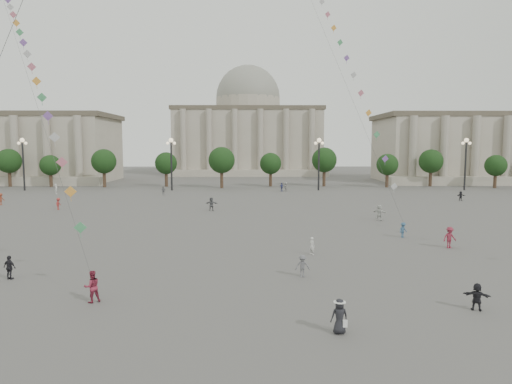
{
  "coord_description": "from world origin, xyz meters",
  "views": [
    {
      "loc": [
        1.51,
        -22.79,
        9.0
      ],
      "look_at": [
        1.77,
        12.0,
        5.49
      ],
      "focal_mm": 32.0,
      "sensor_mm": 36.0,
      "label": 1
    }
  ],
  "objects": [
    {
      "name": "ground",
      "position": [
        0.0,
        0.0,
        0.0
      ],
      "size": [
        360.0,
        360.0,
        0.0
      ],
      "primitive_type": "plane",
      "color": "#54524F",
      "rests_on": "ground"
    },
    {
      "name": "hall_central",
      "position": [
        0.0,
        129.22,
        14.23
      ],
      "size": [
        48.3,
        34.3,
        35.5
      ],
      "color": "#A29A88",
      "rests_on": "ground"
    },
    {
      "name": "tree_row",
      "position": [
        0.0,
        78.0,
        5.39
      ],
      "size": [
        137.12,
        5.12,
        8.0
      ],
      "color": "#36291B",
      "rests_on": "ground"
    },
    {
      "name": "lamp_post_far_west",
      "position": [
        -45.0,
        70.0,
        7.35
      ],
      "size": [
        2.0,
        0.9,
        10.65
      ],
      "color": "#262628",
      "rests_on": "ground"
    },
    {
      "name": "lamp_post_mid_west",
      "position": [
        -15.0,
        70.0,
        7.35
      ],
      "size": [
        2.0,
        0.9,
        10.65
      ],
      "color": "#262628",
      "rests_on": "ground"
    },
    {
      "name": "lamp_post_mid_east",
      "position": [
        15.0,
        70.0,
        7.35
      ],
      "size": [
        2.0,
        0.9,
        10.65
      ],
      "color": "#262628",
      "rests_on": "ground"
    },
    {
      "name": "lamp_post_far_east",
      "position": [
        45.0,
        70.0,
        7.35
      ],
      "size": [
        2.0,
        0.9,
        10.65
      ],
      "color": "#262628",
      "rests_on": "ground"
    },
    {
      "name": "person_crowd_0",
      "position": [
        7.33,
        68.0,
        0.86
      ],
      "size": [
        1.04,
        0.98,
        1.73
      ],
      "primitive_type": "imported",
      "rotation": [
        0.0,
        0.0,
        0.71
      ],
      "color": "#383E7E",
      "rests_on": "ground"
    },
    {
      "name": "person_crowd_2",
      "position": [
        -37.09,
        46.79,
        0.92
      ],
      "size": [
        1.15,
        1.37,
        1.84
      ],
      "primitive_type": "imported",
      "rotation": [
        0.0,
        0.0,
        1.1
      ],
      "color": "brown",
      "rests_on": "ground"
    },
    {
      "name": "person_crowd_3",
      "position": [
        13.83,
        1.42,
        0.77
      ],
      "size": [
        1.48,
        0.99,
        1.53
      ],
      "primitive_type": "imported",
      "rotation": [
        0.0,
        0.0,
        2.73
      ],
      "color": "black",
      "rests_on": "ground"
    },
    {
      "name": "person_crowd_4",
      "position": [
        8.09,
        68.0,
        0.94
      ],
      "size": [
        1.29,
        1.81,
        1.88
      ],
      "primitive_type": "imported",
      "rotation": [
        0.0,
        0.0,
        4.24
      ],
      "color": "#B1B1AD",
      "rests_on": "ground"
    },
    {
      "name": "person_crowd_6",
      "position": [
        4.95,
        7.93,
        0.77
      ],
      "size": [
        1.0,
        0.58,
        1.54
      ],
      "primitive_type": "imported",
      "rotation": [
        0.0,
        0.0,
        0.0
      ],
      "color": "#5E5D62",
      "rests_on": "ground"
    },
    {
      "name": "person_crowd_7",
      "position": [
        16.89,
        31.81,
        0.97
      ],
      "size": [
        1.76,
        1.56,
        1.93
      ],
      "primitive_type": "imported",
      "rotation": [
        0.0,
        0.0,
        2.47
      ],
      "color": "silver",
      "rests_on": "ground"
    },
    {
      "name": "person_crowd_8",
      "position": [
        18.95,
        16.77,
        0.95
      ],
      "size": [
        1.35,
        0.96,
        1.9
      ],
      "primitive_type": "imported",
      "rotation": [
        0.0,
        0.0,
        0.22
      ],
      "color": "maroon",
      "rests_on": "ground"
    },
    {
      "name": "person_crowd_9",
      "position": [
        35.96,
        51.86,
        0.8
      ],
      "size": [
        1.54,
        0.73,
        1.59
      ],
      "primitive_type": "imported",
      "rotation": [
        0.0,
        0.0,
        0.19
      ],
      "color": "black",
      "rests_on": "ground"
    },
    {
      "name": "person_crowd_10",
      "position": [
        -35.62,
        63.14,
        0.97
      ],
      "size": [
        0.66,
        0.82,
        1.94
      ],
      "primitive_type": "imported",
      "rotation": [
        0.0,
        0.0,
        1.88
      ],
      "color": "silver",
      "rests_on": "ground"
    },
    {
      "name": "person_crowd_12",
      "position": [
        -4.26,
        40.54,
        0.94
      ],
      "size": [
        1.81,
        0.77,
        1.89
      ],
      "primitive_type": "imported",
      "rotation": [
        0.0,
        0.0,
        3.02
      ],
      "color": "#5D5E62",
      "rests_on": "ground"
    },
    {
      "name": "person_crowd_13",
      "position": [
        6.46,
        14.44,
        0.74
      ],
      "size": [
        0.6,
        0.65,
        1.48
      ],
      "primitive_type": "imported",
      "rotation": [
        0.0,
        0.0,
        2.17
      ],
      "color": "silver",
      "rests_on": "ground"
    },
    {
      "name": "person_crowd_16",
      "position": [
        -14.97,
        60.81,
        0.79
      ],
      "size": [
        0.99,
        0.57,
        1.58
      ],
      "primitive_type": "imported",
      "rotation": [
        0.0,
        0.0,
        0.21
      ],
      "color": "slate",
      "rests_on": "ground"
    },
    {
      "name": "person_crowd_17",
      "position": [
        -26.1,
        41.63,
        0.85
      ],
      "size": [
        0.7,
        1.13,
        1.7
      ],
      "primitive_type": "imported",
      "rotation": [
        0.0,
        0.0,
        1.51
      ],
      "color": "maroon",
      "rests_on": "ground"
    },
    {
      "name": "tourist_1",
      "position": [
        -14.95,
        7.48,
        0.82
      ],
      "size": [
        1.04,
        0.68,
        1.64
      ],
      "primitive_type": "imported",
      "rotation": [
        0.0,
        0.0,
        2.82
      ],
      "color": "black",
      "rests_on": "ground"
    },
    {
      "name": "kite_flyer_0",
      "position": [
        -7.77,
        2.88,
        0.93
      ],
      "size": [
        1.15,
        1.09,
        1.87
      ],
      "primitive_type": "imported",
      "rotation": [
        0.0,
        0.0,
        3.73
      ],
      "color": "maroon",
      "rests_on": "ground"
    },
    {
      "name": "kite_flyer_1",
      "position": [
        16.39,
        21.51,
        0.76
      ],
      "size": [
        1.13,
        1.0,
        1.51
      ],
      "primitive_type": "imported",
      "rotation": [
        0.0,
        0.0,
        0.57
      ],
      "color": "#345676",
      "rests_on": "ground"
    },
    {
      "name": "hat_person",
      "position": [
        5.68,
        -1.64,
        0.89
      ],
      "size": [
        0.9,
        0.65,
        1.7
      ],
      "color": "black",
      "rests_on": "ground"
    },
    {
      "name": "kite_train_west",
      "position": [
        -25.32,
        30.19,
        22.99
      ],
      "size": [
        33.27,
        50.83,
        73.64
      ],
      "color": "#3F3F3F",
      "rests_on": "ground"
    }
  ]
}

